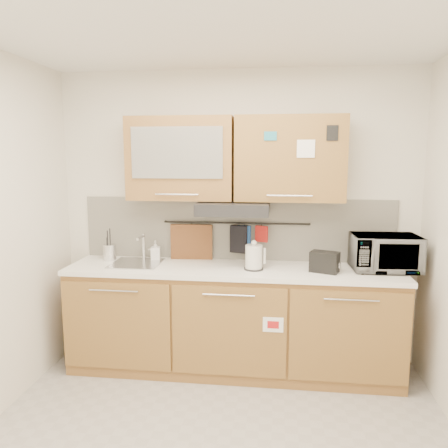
# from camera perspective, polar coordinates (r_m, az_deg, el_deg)

# --- Properties ---
(ceiling) EXTENTS (3.20, 3.20, 0.00)m
(ceiling) POSITION_cam_1_polar(r_m,az_deg,el_deg) (2.53, -1.78, 26.03)
(ceiling) COLOR white
(ceiling) RESTS_ON wall_back
(wall_back) EXTENTS (3.20, 0.00, 3.20)m
(wall_back) POSITION_cam_1_polar(r_m,az_deg,el_deg) (3.95, 1.64, 0.81)
(wall_back) COLOR silver
(wall_back) RESTS_ON ground
(base_cabinet) EXTENTS (2.80, 0.64, 0.88)m
(base_cabinet) POSITION_cam_1_polar(r_m,az_deg,el_deg) (3.88, 1.14, -13.03)
(base_cabinet) COLOR olive
(base_cabinet) RESTS_ON floor
(countertop) EXTENTS (2.82, 0.62, 0.04)m
(countertop) POSITION_cam_1_polar(r_m,az_deg,el_deg) (3.72, 1.16, -5.96)
(countertop) COLOR white
(countertop) RESTS_ON base_cabinet
(backsplash) EXTENTS (2.80, 0.02, 0.56)m
(backsplash) POSITION_cam_1_polar(r_m,az_deg,el_deg) (3.95, 1.62, -0.65)
(backsplash) COLOR silver
(backsplash) RESTS_ON countertop
(upper_cabinets) EXTENTS (1.82, 0.37, 0.70)m
(upper_cabinets) POSITION_cam_1_polar(r_m,az_deg,el_deg) (3.73, 1.34, 8.52)
(upper_cabinets) COLOR olive
(upper_cabinets) RESTS_ON wall_back
(range_hood) EXTENTS (0.60, 0.46, 0.10)m
(range_hood) POSITION_cam_1_polar(r_m,az_deg,el_deg) (3.68, 1.28, 2.12)
(range_hood) COLOR black
(range_hood) RESTS_ON upper_cabinets
(sink) EXTENTS (0.42, 0.40, 0.26)m
(sink) POSITION_cam_1_polar(r_m,az_deg,el_deg) (3.91, -11.33, -5.05)
(sink) COLOR silver
(sink) RESTS_ON countertop
(utensil_rail) EXTENTS (1.30, 0.02, 0.02)m
(utensil_rail) POSITION_cam_1_polar(r_m,az_deg,el_deg) (3.90, 1.57, 0.13)
(utensil_rail) COLOR black
(utensil_rail) RESTS_ON backsplash
(utensil_crock) EXTENTS (0.12, 0.12, 0.29)m
(utensil_crock) POSITION_cam_1_polar(r_m,az_deg,el_deg) (4.08, -14.70, -3.56)
(utensil_crock) COLOR silver
(utensil_crock) RESTS_ON countertop
(kettle) EXTENTS (0.19, 0.18, 0.25)m
(kettle) POSITION_cam_1_polar(r_m,az_deg,el_deg) (3.63, 3.93, -4.44)
(kettle) COLOR silver
(kettle) RESTS_ON countertop
(toaster) EXTENTS (0.25, 0.21, 0.17)m
(toaster) POSITION_cam_1_polar(r_m,az_deg,el_deg) (3.64, 13.00, -4.82)
(toaster) COLOR black
(toaster) RESTS_ON countertop
(microwave) EXTENTS (0.55, 0.39, 0.29)m
(microwave) POSITION_cam_1_polar(r_m,az_deg,el_deg) (3.83, 20.27, -3.55)
(microwave) COLOR #999999
(microwave) RESTS_ON countertop
(soap_bottle) EXTENTS (0.09, 0.10, 0.18)m
(soap_bottle) POSITION_cam_1_polar(r_m,az_deg,el_deg) (3.99, -8.94, -3.44)
(soap_bottle) COLOR #999999
(soap_bottle) RESTS_ON countertop
(cutting_board) EXTENTS (0.38, 0.05, 0.47)m
(cutting_board) POSITION_cam_1_polar(r_m,az_deg,el_deg) (3.99, -4.26, -3.41)
(cutting_board) COLOR brown
(cutting_board) RESTS_ON utensil_rail
(oven_mitt) EXTENTS (0.12, 0.04, 0.20)m
(oven_mitt) POSITION_cam_1_polar(r_m,az_deg,el_deg) (3.90, 2.65, -1.64)
(oven_mitt) COLOR #1F478F
(oven_mitt) RESTS_ON utensil_rail
(dark_pouch) EXTENTS (0.16, 0.09, 0.25)m
(dark_pouch) POSITION_cam_1_polar(r_m,az_deg,el_deg) (3.91, 1.95, -1.99)
(dark_pouch) COLOR black
(dark_pouch) RESTS_ON utensil_rail
(pot_holder) EXTENTS (0.11, 0.06, 0.14)m
(pot_holder) POSITION_cam_1_polar(r_m,az_deg,el_deg) (3.89, 4.92, -1.30)
(pot_holder) COLOR red
(pot_holder) RESTS_ON utensil_rail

